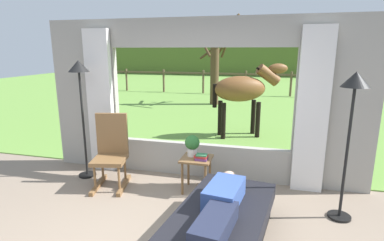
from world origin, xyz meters
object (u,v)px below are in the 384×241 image
(floor_lamp_left, at_px, (80,84))
(potted_plant, at_px, (192,144))
(side_table, at_px, (196,164))
(book_stack, at_px, (201,157))
(rocking_chair, at_px, (111,151))
(recliner_sofa, at_px, (222,226))
(reclining_person, at_px, (222,203))
(floor_lamp_right, at_px, (353,102))
(horse, at_px, (243,89))
(pasture_tree, at_px, (215,60))

(floor_lamp_left, bearing_deg, potted_plant, -0.55)
(side_table, relative_size, book_stack, 2.62)
(potted_plant, bearing_deg, rocking_chair, -172.19)
(book_stack, bearing_deg, potted_plant, 144.22)
(recliner_sofa, bearing_deg, side_table, 123.24)
(rocking_chair, xyz_separation_m, book_stack, (1.41, 0.05, 0.01))
(reclining_person, xyz_separation_m, floor_lamp_right, (1.36, 0.96, 0.95))
(floor_lamp_right, distance_m, horse, 3.72)
(pasture_tree, bearing_deg, floor_lamp_left, -96.84)
(horse, xyz_separation_m, pasture_tree, (-1.42, 4.20, 0.53))
(potted_plant, height_order, pasture_tree, pasture_tree)
(potted_plant, distance_m, horse, 3.10)
(floor_lamp_right, bearing_deg, floor_lamp_left, 174.57)
(horse, bearing_deg, side_table, -30.38)
(potted_plant, bearing_deg, book_stack, -35.78)
(reclining_person, distance_m, potted_plant, 1.47)
(reclining_person, xyz_separation_m, horse, (-0.18, 4.33, 0.63))
(reclining_person, bearing_deg, horse, 100.24)
(pasture_tree, bearing_deg, floor_lamp_right, -68.64)
(potted_plant, relative_size, pasture_tree, 0.10)
(floor_lamp_right, height_order, horse, floor_lamp_right)
(floor_lamp_right, relative_size, horse, 1.02)
(pasture_tree, bearing_deg, reclining_person, -79.35)
(book_stack, height_order, horse, horse)
(floor_lamp_right, bearing_deg, book_stack, 172.98)
(recliner_sofa, xyz_separation_m, floor_lamp_left, (-2.47, 1.27, 1.32))
(side_table, xyz_separation_m, potted_plant, (-0.08, 0.06, 0.28))
(recliner_sofa, bearing_deg, pasture_tree, 108.54)
(rocking_chair, bearing_deg, floor_lamp_left, 149.35)
(recliner_sofa, relative_size, side_table, 3.47)
(book_stack, xyz_separation_m, horse, (0.30, 3.15, 0.60))
(book_stack, xyz_separation_m, pasture_tree, (-1.12, 7.35, 1.13))
(book_stack, bearing_deg, pasture_tree, 98.70)
(side_table, bearing_deg, potted_plant, 143.13)
(book_stack, bearing_deg, floor_lamp_left, 176.05)
(reclining_person, bearing_deg, pasture_tree, 108.48)
(side_table, height_order, floor_lamp_left, floor_lamp_left)
(book_stack, distance_m, floor_lamp_right, 2.07)
(side_table, relative_size, floor_lamp_left, 0.27)
(floor_lamp_right, bearing_deg, side_table, 171.54)
(reclining_person, distance_m, floor_lamp_left, 2.98)
(potted_plant, xyz_separation_m, floor_lamp_left, (-1.82, 0.02, 0.84))
(rocking_chair, height_order, side_table, rocking_chair)
(floor_lamp_left, height_order, horse, floor_lamp_left)
(floor_lamp_left, bearing_deg, book_stack, -3.95)
(reclining_person, xyz_separation_m, floor_lamp_left, (-2.47, 1.32, 1.02))
(recliner_sofa, xyz_separation_m, horse, (-0.18, 4.28, 0.94))
(floor_lamp_right, xyz_separation_m, horse, (-1.54, 3.38, -0.32))
(potted_plant, xyz_separation_m, floor_lamp_right, (2.01, -0.35, 0.77))
(rocking_chair, bearing_deg, book_stack, -10.54)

